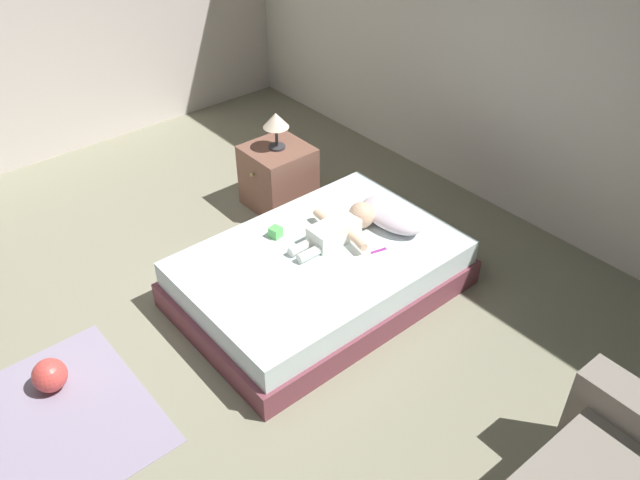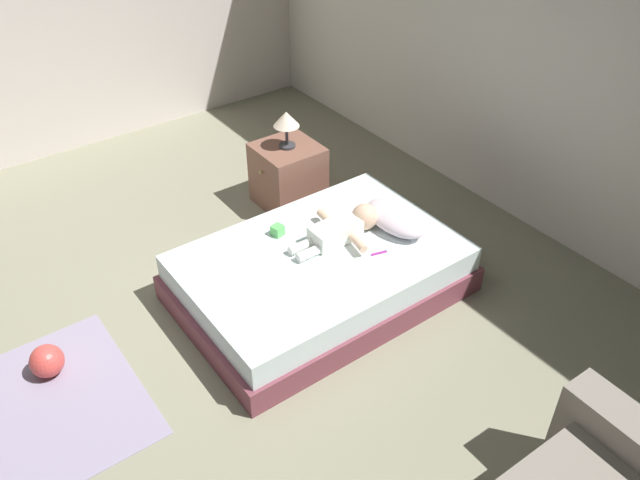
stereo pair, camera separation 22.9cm
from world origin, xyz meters
TOP-DOWN VIEW (x-y plane):
  - ground_plane at (0.00, 0.00)m, footprint 8.00×8.00m
  - wall_behind_bed at (0.00, 3.00)m, footprint 8.00×0.12m
  - bed at (0.09, 1.13)m, footprint 1.25×1.85m
  - pillow at (0.16, 1.72)m, footprint 0.51×0.29m
  - baby at (0.04, 1.36)m, footprint 0.52×0.68m
  - toothbrush at (0.33, 1.44)m, footprint 0.04×0.12m
  - nightstand at (-0.98, 1.59)m, footprint 0.47×0.50m
  - lamp at (-0.98, 1.59)m, footprint 0.20×0.20m
  - rug at (-0.04, -0.72)m, footprint 1.15×1.05m
  - toy_ball at (-0.28, -0.59)m, footprint 0.20×0.20m
  - toy_block at (-0.24, 1.01)m, footprint 0.09×0.09m

SIDE VIEW (x-z plane):
  - ground_plane at x=0.00m, z-range 0.00..0.00m
  - rug at x=-0.04m, z-range 0.00..0.01m
  - toy_ball at x=-0.28m, z-range 0.01..0.21m
  - bed at x=0.09m, z-range 0.00..0.36m
  - nightstand at x=-0.98m, z-range 0.00..0.52m
  - toothbrush at x=0.33m, z-range 0.36..0.38m
  - toy_block at x=-0.24m, z-range 0.36..0.43m
  - pillow at x=0.16m, z-range 0.36..0.50m
  - baby at x=0.04m, z-range 0.34..0.52m
  - lamp at x=-0.98m, z-range 0.59..0.89m
  - wall_behind_bed at x=0.00m, z-range 0.00..2.71m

